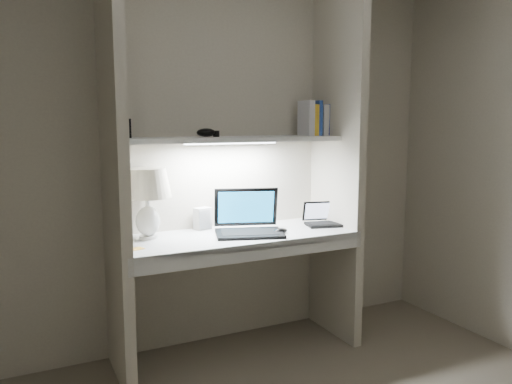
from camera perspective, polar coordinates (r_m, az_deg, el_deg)
back_wall at (r=3.27m, az=-4.10°, el=4.38°), size 3.20×0.01×2.50m
alcove_panel_left at (r=2.81m, az=-15.93°, el=3.51°), size 0.06×0.55×2.50m
alcove_panel_right at (r=3.38m, az=9.27°, el=4.41°), size 0.06×0.55×2.50m
desk at (r=3.10m, az=-2.10°, el=-5.18°), size 1.40×0.55×0.04m
desk_apron at (r=2.87m, az=0.02°, el=-6.82°), size 1.46×0.03×0.10m
shelf at (r=3.10m, az=-2.87°, el=6.04°), size 1.40×0.36×0.03m
strip_light at (r=3.10m, az=-2.87°, el=5.64°), size 0.60×0.04×0.02m
table_lamp at (r=2.99m, az=-12.33°, el=0.07°), size 0.29×0.29×0.42m
laptop_main at (r=3.12m, az=-0.91°, el=-3.58°), size 0.49×0.46×0.27m
laptop_netbook at (r=3.39m, az=7.60°, el=-3.12°), size 0.27×0.25×0.15m
speaker at (r=3.23m, az=-6.13°, el=-3.03°), size 0.12×0.10×0.14m
mouse at (r=3.11m, az=2.81°, el=-4.45°), size 0.09×0.06×0.03m
cable_coil at (r=3.05m, az=-1.09°, el=-4.88°), size 0.12×0.12×0.01m
sticky_note at (r=2.81m, az=-13.39°, el=-6.31°), size 0.08×0.08×0.00m
book_row at (r=3.44m, az=6.97°, el=8.26°), size 0.22×0.15×0.23m
shelf_box at (r=2.94m, az=-14.73°, el=7.05°), size 0.07×0.05×0.11m
shelf_gadget at (r=3.04m, az=-5.72°, el=6.77°), size 0.13×0.10×0.05m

